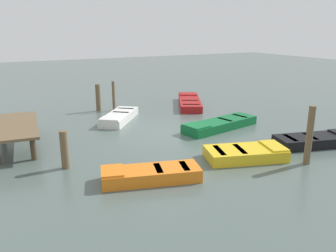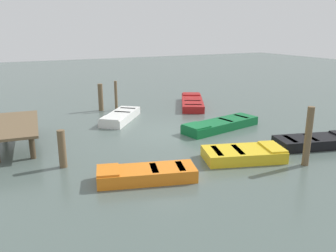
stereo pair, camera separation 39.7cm
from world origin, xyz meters
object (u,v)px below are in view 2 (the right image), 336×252
at_px(mooring_piling_far_right, 101,97).
at_px(rowboat_green, 220,125).
at_px(dock_segment, 15,126).
at_px(rowboat_red, 192,102).
at_px(rowboat_white, 121,116).
at_px(rowboat_yellow, 244,154).
at_px(mooring_piling_mid_right, 116,96).
at_px(mooring_piling_near_right, 308,137).
at_px(rowboat_black, 317,141).
at_px(rowboat_orange, 146,174).
at_px(mooring_piling_far_left, 62,149).

bearing_deg(mooring_piling_far_right, rowboat_green, -147.45).
relative_size(dock_segment, rowboat_red, 1.01).
bearing_deg(mooring_piling_far_right, rowboat_white, -174.18).
height_order(dock_segment, rowboat_yellow, dock_segment).
relative_size(rowboat_yellow, mooring_piling_mid_right, 1.82).
height_order(rowboat_yellow, mooring_piling_near_right, mooring_piling_near_right).
xyz_separation_m(rowboat_black, mooring_piling_mid_right, (9.58, 5.19, 0.63)).
distance_m(rowboat_green, mooring_piling_far_right, 7.38).
distance_m(dock_segment, rowboat_black, 11.98).
bearing_deg(rowboat_white, rowboat_green, 84.92).
xyz_separation_m(rowboat_black, rowboat_orange, (0.08, 7.33, 0.00)).
bearing_deg(mooring_piling_far_right, rowboat_orange, 172.23).
xyz_separation_m(dock_segment, rowboat_black, (-5.33, -10.71, -0.61)).
height_order(rowboat_red, mooring_piling_mid_right, mooring_piling_mid_right).
bearing_deg(rowboat_black, mooring_piling_near_right, -132.89).
bearing_deg(rowboat_black, rowboat_white, 143.05).
height_order(rowboat_black, mooring_piling_near_right, mooring_piling_near_right).
bearing_deg(rowboat_green, dock_segment, -21.57).
distance_m(rowboat_red, mooring_piling_far_right, 5.48).
bearing_deg(dock_segment, rowboat_red, -65.92).
distance_m(rowboat_white, rowboat_orange, 7.39).
relative_size(rowboat_white, mooring_piling_near_right, 1.54).
xyz_separation_m(rowboat_white, mooring_piling_far_right, (2.65, 0.27, 0.55)).
bearing_deg(mooring_piling_near_right, mooring_piling_far_right, 20.05).
xyz_separation_m(rowboat_white, rowboat_red, (1.42, -5.05, -0.00)).
relative_size(rowboat_white, rowboat_green, 0.77).
bearing_deg(rowboat_green, rowboat_red, -116.47).
xyz_separation_m(rowboat_green, mooring_piling_far_right, (6.20, 3.96, 0.55)).
bearing_deg(mooring_piling_far_right, rowboat_red, -103.06).
bearing_deg(rowboat_orange, rowboat_white, -86.77).
bearing_deg(rowboat_yellow, rowboat_red, 89.08).
distance_m(rowboat_orange, mooring_piling_far_right, 9.97).
bearing_deg(mooring_piling_mid_right, mooring_piling_near_right, -163.14).
bearing_deg(mooring_piling_far_right, dock_segment, 134.30).
distance_m(rowboat_black, mooring_piling_far_right, 11.62).
distance_m(rowboat_green, mooring_piling_far_left, 7.57).
xyz_separation_m(rowboat_white, rowboat_orange, (-7.21, 1.62, 0.00)).
relative_size(rowboat_black, rowboat_orange, 1.08).
bearing_deg(rowboat_orange, rowboat_yellow, -163.13).
distance_m(rowboat_black, mooring_piling_far_left, 9.73).
height_order(rowboat_white, mooring_piling_near_right, mooring_piling_near_right).
bearing_deg(mooring_piling_far_left, mooring_piling_mid_right, -30.32).
relative_size(rowboat_red, mooring_piling_near_right, 2.05).
height_order(rowboat_yellow, rowboat_orange, same).
distance_m(mooring_piling_near_right, mooring_piling_far_left, 8.31).
relative_size(dock_segment, mooring_piling_far_right, 2.79).
bearing_deg(rowboat_red, mooring_piling_near_right, -159.21).
bearing_deg(dock_segment, rowboat_yellow, -120.23).
height_order(mooring_piling_far_right, mooring_piling_mid_right, mooring_piling_mid_right).
relative_size(mooring_piling_near_right, mooring_piling_mid_right, 1.22).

